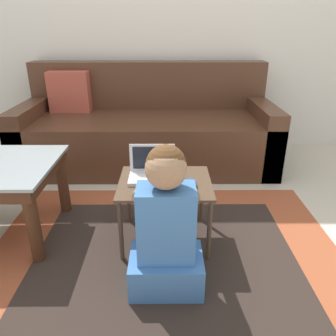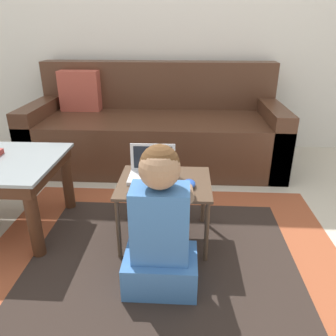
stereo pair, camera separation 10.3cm
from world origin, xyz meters
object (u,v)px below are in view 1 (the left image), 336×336
Objects in this scene: computer_mouse at (190,183)px; laptop at (152,173)px; laptop_desk at (165,189)px; person_seated at (166,228)px; couch at (147,130)px.

laptop is at bearing 154.88° from computer_mouse.
person_seated is at bearing -89.11° from laptop_desk.
laptop_desk is 0.38m from person_seated.
couch is at bearing 94.56° from laptop.
person_seated is (0.17, -1.62, 0.03)m from couch.
laptop_desk is 0.11m from laptop.
couch is 1.26m from laptop_desk.
couch reaches higher than person_seated.
laptop is 0.35× the size of person_seated.
couch is 1.34m from computer_mouse.
computer_mouse is at bearing -22.51° from laptop_desk.
couch is 1.63m from person_seated.
person_seated reaches higher than laptop_desk.
laptop is 0.23m from computer_mouse.
computer_mouse is at bearing -25.12° from laptop.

